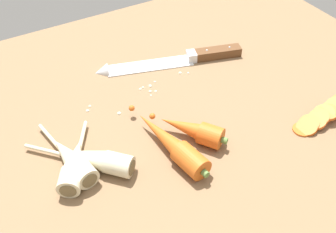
% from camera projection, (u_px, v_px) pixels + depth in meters
% --- Properties ---
extents(ground_plane, '(1.20, 0.90, 0.04)m').
position_uv_depth(ground_plane, '(163.00, 123.00, 0.85)').
color(ground_plane, brown).
extents(chefs_knife, '(0.34, 0.13, 0.04)m').
position_uv_depth(chefs_knife, '(168.00, 61.00, 0.97)').
color(chefs_knife, silver).
rests_on(chefs_knife, ground_plane).
extents(whole_carrot, '(0.07, 0.22, 0.04)m').
position_uv_depth(whole_carrot, '(172.00, 144.00, 0.75)').
color(whole_carrot, '#D6601E').
rests_on(whole_carrot, ground_plane).
extents(whole_carrot_second, '(0.10, 0.14, 0.04)m').
position_uv_depth(whole_carrot_second, '(193.00, 130.00, 0.78)').
color(whole_carrot_second, '#D6601E').
rests_on(whole_carrot_second, ground_plane).
extents(parsnip_front, '(0.06, 0.19, 0.04)m').
position_uv_depth(parsnip_front, '(72.00, 160.00, 0.72)').
color(parsnip_front, beige).
rests_on(parsnip_front, ground_plane).
extents(parsnip_mid_left, '(0.11, 0.16, 0.04)m').
position_uv_depth(parsnip_mid_left, '(74.00, 165.00, 0.72)').
color(parsnip_mid_left, beige).
rests_on(parsnip_mid_left, ground_plane).
extents(parsnip_mid_right, '(0.16, 0.17, 0.04)m').
position_uv_depth(parsnip_mid_right, '(96.00, 159.00, 0.73)').
color(parsnip_mid_right, beige).
rests_on(parsnip_mid_right, ground_plane).
extents(carrot_slice_stack, '(0.14, 0.05, 0.04)m').
position_uv_depth(carrot_slice_stack, '(322.00, 116.00, 0.82)').
color(carrot_slice_stack, '#D6601E').
rests_on(carrot_slice_stack, ground_plane).
extents(mince_crumbs, '(0.25, 0.06, 0.01)m').
position_uv_depth(mince_crumbs, '(140.00, 92.00, 0.89)').
color(mince_crumbs, silver).
rests_on(mince_crumbs, ground_plane).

